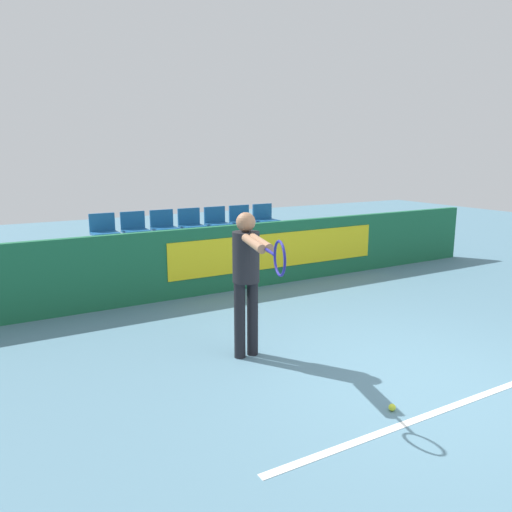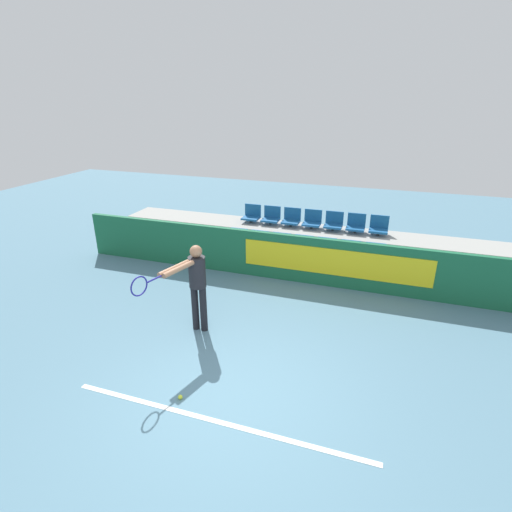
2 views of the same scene
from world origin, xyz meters
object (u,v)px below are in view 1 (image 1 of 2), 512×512
stadium_chair_0 (121,260)px  stadium_chair_8 (135,227)px  stadium_chair_3 (215,250)px  stadium_chair_12 (242,219)px  stadium_chair_9 (164,225)px  tennis_player (248,270)px  stadium_chair_5 (268,244)px  stadium_chair_6 (292,242)px  stadium_chair_11 (217,221)px  stadium_chair_7 (104,229)px  stadium_chair_4 (242,247)px  tennis_ball (392,407)px  stadium_chair_10 (191,223)px  stadium_chair_13 (265,217)px  stadium_chair_2 (185,253)px  stadium_chair_1 (154,256)px

stadium_chair_0 → stadium_chair_8: (0.58, 1.09, 0.38)m
stadium_chair_3 → stadium_chair_12: bearing=43.3°
stadium_chair_9 → tennis_player: 4.59m
stadium_chair_3 → stadium_chair_5: (1.15, 0.00, 0.00)m
stadium_chair_6 → stadium_chair_11: bearing=136.7°
stadium_chair_7 → tennis_player: 4.57m
stadium_chair_7 → stadium_chair_11: bearing=0.0°
stadium_chair_3 → stadium_chair_12: 1.63m
stadium_chair_11 → stadium_chair_12: size_ratio=1.00×
stadium_chair_0 → stadium_chair_12: stadium_chair_12 is taller
stadium_chair_11 → stadium_chair_6: bearing=-43.3°
stadium_chair_8 → stadium_chair_7: bearing=180.0°
stadium_chair_4 → stadium_chair_11: size_ratio=1.00×
stadium_chair_0 → stadium_chair_7: size_ratio=1.00×
stadium_chair_3 → stadium_chair_11: 1.29m
stadium_chair_12 → tennis_ball: size_ratio=7.32×
stadium_chair_12 → tennis_player: size_ratio=0.29×
stadium_chair_6 → stadium_chair_9: stadium_chair_9 is taller
stadium_chair_10 → stadium_chair_13: bearing=0.0°
stadium_chair_7 → stadium_chair_8: size_ratio=1.00×
tennis_player → stadium_chair_10: bearing=90.5°
stadium_chair_3 → stadium_chair_12: (1.15, 1.09, 0.38)m
stadium_chair_2 → stadium_chair_10: (0.58, 1.09, 0.38)m
stadium_chair_9 → tennis_ball: bearing=-90.7°
stadium_chair_0 → stadium_chair_12: size_ratio=1.00×
stadium_chair_6 → tennis_ball: stadium_chair_6 is taller
stadium_chair_6 → tennis_player: tennis_player is taller
stadium_chair_7 → tennis_ball: size_ratio=7.32×
stadium_chair_0 → tennis_player: tennis_player is taller
stadium_chair_1 → tennis_player: tennis_player is taller
stadium_chair_4 → stadium_chair_6: (1.15, 0.00, 0.00)m
stadium_chair_2 → stadium_chair_4: same height
stadium_chair_3 → stadium_chair_12: stadium_chair_12 is taller
stadium_chair_9 → stadium_chair_8: bearing=180.0°
stadium_chair_8 → tennis_player: size_ratio=0.29×
stadium_chair_4 → stadium_chair_6: size_ratio=1.00×
stadium_chair_9 → stadium_chair_0: bearing=-136.7°
stadium_chair_13 → tennis_player: (-2.95, -4.54, 0.10)m
stadium_chair_6 → stadium_chair_13: (0.00, 1.09, 0.38)m
stadium_chair_1 → stadium_chair_10: size_ratio=1.00×
stadium_chair_3 → stadium_chair_5: same height
tennis_ball → stadium_chair_9: bearing=89.3°
stadium_chair_2 → stadium_chair_6: (2.31, 0.00, 0.00)m
stadium_chair_4 → stadium_chair_7: 2.58m
stadium_chair_6 → stadium_chair_2: bearing=180.0°
stadium_chair_11 → stadium_chair_13: bearing=0.0°
stadium_chair_5 → tennis_player: bearing=-124.5°
stadium_chair_3 → stadium_chair_6: size_ratio=1.00×
stadium_chair_3 → stadium_chair_9: stadium_chair_9 is taller
stadium_chair_5 → stadium_chair_7: stadium_chair_7 is taller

